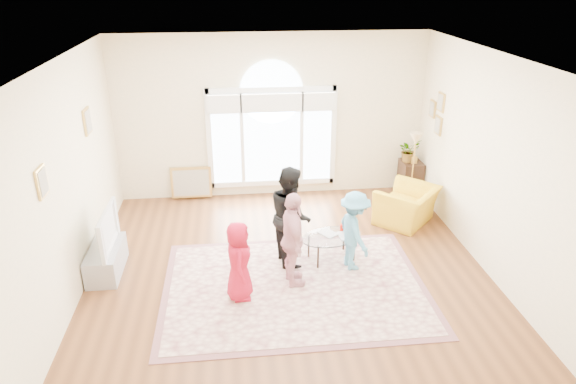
{
  "coord_description": "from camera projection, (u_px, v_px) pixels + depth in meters",
  "views": [
    {
      "loc": [
        -0.75,
        -6.65,
        4.29
      ],
      "look_at": [
        0.02,
        0.3,
        1.2
      ],
      "focal_mm": 32.0,
      "sensor_mm": 36.0,
      "label": 1
    }
  ],
  "objects": [
    {
      "name": "ground",
      "position": [
        289.0,
        272.0,
        7.85
      ],
      "size": [
        6.0,
        6.0,
        0.0
      ],
      "primitive_type": "plane",
      "color": "#57321A",
      "rests_on": "ground"
    },
    {
      "name": "room_shell",
      "position": [
        273.0,
        121.0,
        9.8
      ],
      "size": [
        6.0,
        6.0,
        6.0
      ],
      "color": "beige",
      "rests_on": "ground"
    },
    {
      "name": "area_rug",
      "position": [
        295.0,
        286.0,
        7.47
      ],
      "size": [
        3.6,
        2.6,
        0.02
      ],
      "primitive_type": "cube",
      "color": "beige",
      "rests_on": "ground"
    },
    {
      "name": "rug_border",
      "position": [
        295.0,
        287.0,
        7.47
      ],
      "size": [
        3.8,
        2.8,
        0.01
      ],
      "primitive_type": "cube",
      "color": "#825154",
      "rests_on": "ground"
    },
    {
      "name": "tv_console",
      "position": [
        106.0,
        260.0,
        7.77
      ],
      "size": [
        0.45,
        1.0,
        0.42
      ],
      "primitive_type": "cube",
      "color": "#9B9DA3",
      "rests_on": "ground"
    },
    {
      "name": "television",
      "position": [
        102.0,
        230.0,
        7.56
      ],
      "size": [
        0.17,
        1.05,
        0.61
      ],
      "color": "black",
      "rests_on": "tv_console"
    },
    {
      "name": "coffee_table",
      "position": [
        332.0,
        237.0,
        8.02
      ],
      "size": [
        1.11,
        0.86,
        0.54
      ],
      "rotation": [
        0.0,
        0.0,
        0.27
      ],
      "color": "silver",
      "rests_on": "ground"
    },
    {
      "name": "armchair",
      "position": [
        407.0,
        205.0,
        9.24
      ],
      "size": [
        1.35,
        1.36,
        0.67
      ],
      "primitive_type": "imported",
      "rotation": [
        0.0,
        0.0,
        3.96
      ],
      "color": "gold",
      "rests_on": "ground"
    },
    {
      "name": "side_cabinet",
      "position": [
        410.0,
        178.0,
        10.4
      ],
      "size": [
        0.4,
        0.5,
        0.7
      ],
      "primitive_type": "cube",
      "color": "black",
      "rests_on": "ground"
    },
    {
      "name": "floor_lamp",
      "position": [
        415.0,
        145.0,
        9.41
      ],
      "size": [
        0.3,
        0.3,
        1.51
      ],
      "color": "black",
      "rests_on": "ground"
    },
    {
      "name": "plant_pedestal",
      "position": [
        406.0,
        178.0,
        10.41
      ],
      "size": [
        0.2,
        0.2,
        0.7
      ],
      "primitive_type": "cylinder",
      "color": "white",
      "rests_on": "ground"
    },
    {
      "name": "potted_plant",
      "position": [
        409.0,
        150.0,
        10.17
      ],
      "size": [
        0.52,
        0.48,
        0.47
      ],
      "primitive_type": "imported",
      "rotation": [
        0.0,
        0.0,
        0.34
      ],
      "color": "#33722D",
      "rests_on": "plant_pedestal"
    },
    {
      "name": "leaning_picture",
      "position": [
        193.0,
        198.0,
        10.33
      ],
      "size": [
        0.8,
        0.14,
        0.62
      ],
      "primitive_type": "cube",
      "rotation": [
        -0.14,
        0.0,
        0.0
      ],
      "color": "tan",
      "rests_on": "ground"
    },
    {
      "name": "child_red",
      "position": [
        239.0,
        261.0,
        7.0
      ],
      "size": [
        0.37,
        0.57,
        1.15
      ],
      "primitive_type": "imported",
      "rotation": [
        0.0,
        0.0,
        1.56
      ],
      "color": "#B2112B",
      "rests_on": "area_rug"
    },
    {
      "name": "child_black",
      "position": [
        290.0,
        215.0,
        7.84
      ],
      "size": [
        0.7,
        0.84,
        1.56
      ],
      "primitive_type": "imported",
      "rotation": [
        0.0,
        0.0,
        1.72
      ],
      "color": "black",
      "rests_on": "area_rug"
    },
    {
      "name": "child_pink",
      "position": [
        293.0,
        240.0,
        7.25
      ],
      "size": [
        0.42,
        0.87,
        1.43
      ],
      "primitive_type": "imported",
      "rotation": [
        0.0,
        0.0,
        1.66
      ],
      "color": "pink",
      "rests_on": "area_rug"
    },
    {
      "name": "child_blue",
      "position": [
        354.0,
        231.0,
        7.7
      ],
      "size": [
        0.61,
        0.88,
        1.25
      ],
      "primitive_type": "imported",
      "rotation": [
        0.0,
        0.0,
        1.77
      ],
      "color": "#529EC0",
      "rests_on": "area_rug"
    }
  ]
}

